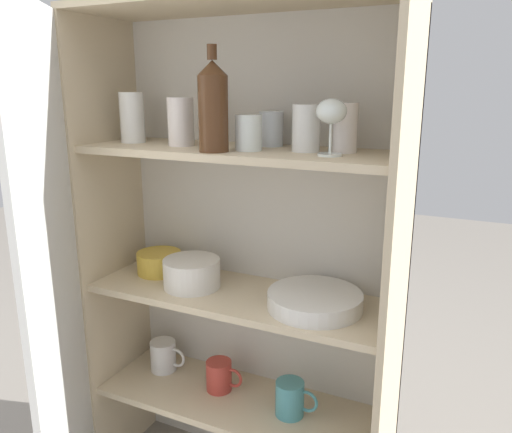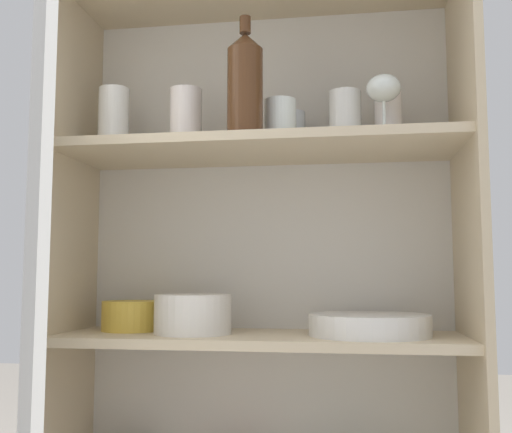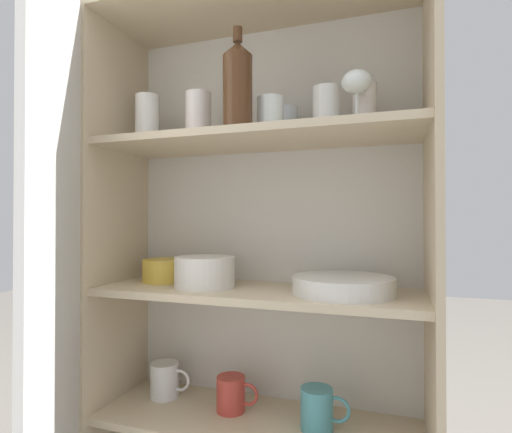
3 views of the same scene
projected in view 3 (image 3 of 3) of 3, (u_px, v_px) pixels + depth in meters
The scene contains 22 objects.
cupboard_back_panel at pixel (271, 263), 1.22m from camera, with size 0.90×0.02×1.42m, color silver.
cupboard_side_left at pixel (119, 263), 1.22m from camera, with size 0.02×0.32×1.42m, color #CCB793.
cupboard_side_right at pixel (433, 276), 0.93m from camera, with size 0.02×0.32×1.42m, color #CCB793.
cupboard_top_panel at pixel (255, 3), 1.08m from camera, with size 0.90×0.32×0.02m, color #CCB793.
shelf_board_lower at pixel (255, 423), 1.07m from camera, with size 0.86×0.28×0.02m, color beige.
shelf_board_middle at pixel (255, 293), 1.07m from camera, with size 0.86×0.28×0.02m, color beige.
shelf_board_upper at pixel (255, 140), 1.08m from camera, with size 0.86×0.28×0.02m, color beige.
cupboard_door at pixel (55, 282), 0.85m from camera, with size 0.25×0.39×1.42m.
tumbler_glass_0 at pixel (364, 108), 1.02m from camera, with size 0.06×0.06×0.12m.
tumbler_glass_1 at pixel (198, 116), 1.12m from camera, with size 0.07×0.07×0.13m.
tumbler_glass_2 at pixel (286, 124), 1.14m from camera, with size 0.07×0.07×0.09m.
tumbler_glass_3 at pixel (270, 115), 1.03m from camera, with size 0.07×0.07×0.09m.
tumbler_glass_4 at pixel (326, 110), 1.03m from camera, with size 0.07×0.07×0.12m.
tumbler_glass_5 at pixel (147, 120), 1.19m from camera, with size 0.07×0.07×0.14m.
wine_glass_0 at pixel (357, 85), 0.96m from camera, with size 0.07×0.07×0.13m.
wine_bottle at pixel (238, 85), 1.00m from camera, with size 0.08×0.08×0.26m.
plate_stack_white at pixel (343, 285), 1.00m from camera, with size 0.25×0.25×0.04m.
mixing_bowl_large at pixel (205, 271), 1.10m from camera, with size 0.17×0.17×0.08m.
serving_bowl_small at pixel (166, 269), 1.21m from camera, with size 0.14×0.14×0.07m.
coffee_mug_primary at pixel (318, 409), 1.02m from camera, with size 0.13×0.08×0.10m.
coffee_mug_extra_1 at pixel (232, 394), 1.11m from camera, with size 0.12×0.08×0.10m.
coffee_mug_extra_2 at pixel (165, 380), 1.20m from camera, with size 0.13×0.08×0.10m.
Camera 3 is at (0.35, -0.88, 0.84)m, focal length 28.00 mm.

